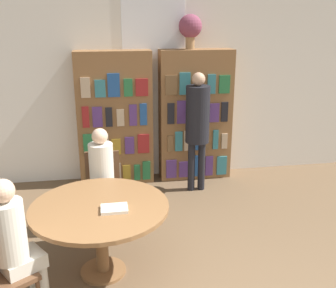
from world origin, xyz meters
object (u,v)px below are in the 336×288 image
Objects in this scene: reading_table at (100,216)px; flower_vase at (190,28)px; bookshelf_left at (115,119)px; bookshelf_right at (195,116)px; seated_reader_right at (15,240)px; chair_left_side at (103,186)px; seated_reader_left at (102,175)px; librarian_standing at (198,120)px.

flower_vase is at bearing 59.35° from reading_table.
bookshelf_left is 1.00× the size of bookshelf_right.
flower_vase is 3.69m from seated_reader_right.
flower_vase is 0.37× the size of reading_table.
seated_reader_right reaches higher than reading_table.
bookshelf_right is 2.21× the size of chair_left_side.
bookshelf_left reaches higher than chair_left_side.
librarian_standing reaches higher than seated_reader_left.
seated_reader_left is (-1.40, -1.44, -0.27)m from bookshelf_right.
bookshelf_left is 1.50× the size of reading_table.
flower_vase is 2.52m from chair_left_side.
bookshelf_left is 2.85m from seated_reader_right.
chair_left_side is (-1.30, -1.26, -1.75)m from flower_vase.
bookshelf_right reaches higher than reading_table.
bookshelf_left reaches higher than librarian_standing.
bookshelf_right is 1.50× the size of reading_table.
flower_vase is at bearing 109.21° from seated_reader_right.
chair_left_side is at bearing -138.04° from bookshelf_right.
librarian_standing is at bearing -24.41° from bookshelf_left.
reading_table is 1.04× the size of seated_reader_right.
bookshelf_left is at bearing -96.72° from seated_reader_left.
bookshelf_left is 2.21× the size of chair_left_side.
flower_vase is 2.48m from seated_reader_left.
flower_vase reaches higher than seated_reader_right.
bookshelf_right is 1.57× the size of seated_reader_right.
reading_table is 0.77× the size of librarian_standing.
librarian_standing is (1.10, -0.50, 0.07)m from bookshelf_left.
bookshelf_right is 1.27m from flower_vase.
librarian_standing is at bearing -148.36° from chair_left_side.
seated_reader_right is (-2.09, -2.69, -0.26)m from bookshelf_right.
chair_left_side is 1.61m from librarian_standing.
seated_reader_right is (-0.69, -1.26, 0.01)m from seated_reader_left.
chair_left_side is (-0.21, -1.26, -0.48)m from bookshelf_left.
seated_reader_left is (-1.31, -1.44, -1.54)m from flower_vase.
librarian_standing reaches higher than reading_table.
seated_reader_left reaches higher than chair_left_side.
seated_reader_right is at bearing 62.99° from seated_reader_left.
chair_left_side is at bearing -150.05° from librarian_standing.
seated_reader_left is at bearing 90.00° from chair_left_side.
reading_table is at bearing 90.00° from seated_reader_left.
bookshelf_right reaches higher than librarian_standing.
flower_vase is at bearing 91.24° from librarian_standing.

